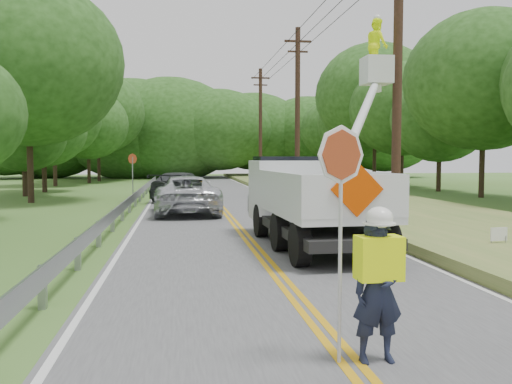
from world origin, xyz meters
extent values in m
plane|color=#426322|center=(0.00, 0.00, 0.00)|extent=(140.00, 140.00, 0.00)
cube|color=#4B4B4E|center=(0.00, 14.00, 0.01)|extent=(7.20, 96.00, 0.02)
cube|color=gold|center=(-0.10, 14.00, 0.02)|extent=(0.12, 96.00, 0.00)
cube|color=gold|center=(0.10, 14.00, 0.02)|extent=(0.12, 96.00, 0.00)
cube|color=silver|center=(-3.45, 14.00, 0.02)|extent=(0.12, 96.00, 0.00)
cube|color=silver|center=(3.45, 14.00, 0.02)|extent=(0.12, 96.00, 0.00)
cube|color=gray|center=(-4.10, 1.00, 0.35)|extent=(0.12, 0.14, 0.70)
cube|color=gray|center=(-4.10, 4.00, 0.35)|extent=(0.12, 0.14, 0.70)
cube|color=gray|center=(-4.10, 7.00, 0.35)|extent=(0.12, 0.14, 0.70)
cube|color=gray|center=(-4.10, 10.00, 0.35)|extent=(0.12, 0.14, 0.70)
cube|color=gray|center=(-4.10, 13.00, 0.35)|extent=(0.12, 0.14, 0.70)
cube|color=gray|center=(-4.10, 16.00, 0.35)|extent=(0.12, 0.14, 0.70)
cube|color=gray|center=(-4.10, 19.00, 0.35)|extent=(0.12, 0.14, 0.70)
cube|color=gray|center=(-4.10, 22.00, 0.35)|extent=(0.12, 0.14, 0.70)
cube|color=gray|center=(-4.10, 25.00, 0.35)|extent=(0.12, 0.14, 0.70)
cube|color=gray|center=(-4.10, 28.00, 0.35)|extent=(0.12, 0.14, 0.70)
cube|color=gray|center=(-4.10, 31.00, 0.35)|extent=(0.12, 0.14, 0.70)
cube|color=gray|center=(-4.10, 34.00, 0.35)|extent=(0.12, 0.14, 0.70)
cube|color=gray|center=(-4.10, 37.00, 0.35)|extent=(0.12, 0.14, 0.70)
cube|color=gray|center=(-4.00, 15.00, 0.60)|extent=(0.05, 48.00, 0.34)
cylinder|color=black|center=(5.00, 9.00, 5.00)|extent=(0.30, 0.30, 10.00)
cylinder|color=black|center=(5.00, 24.00, 5.00)|extent=(0.30, 0.30, 10.00)
cube|color=black|center=(5.00, 24.00, 9.20)|extent=(1.60, 0.12, 0.12)
cube|color=black|center=(5.00, 24.00, 8.60)|extent=(1.20, 0.10, 0.10)
cylinder|color=black|center=(5.00, 39.00, 5.00)|extent=(0.30, 0.30, 10.00)
cube|color=black|center=(5.00, 39.00, 9.20)|extent=(1.60, 0.12, 0.12)
cube|color=black|center=(5.00, 39.00, 8.60)|extent=(1.20, 0.10, 0.10)
cylinder|color=black|center=(4.30, 17.50, 9.10)|extent=(0.03, 43.00, 0.03)
cylinder|color=black|center=(5.00, 17.50, 9.10)|extent=(0.03, 43.00, 0.03)
cylinder|color=black|center=(5.70, 17.50, 9.10)|extent=(0.03, 43.00, 0.03)
cube|color=#557432|center=(7.10, 14.00, 0.15)|extent=(7.00, 96.00, 0.30)
cylinder|color=#332319|center=(-9.69, 21.98, 2.11)|extent=(0.32, 0.32, 4.22)
ellipsoid|color=#1D4112|center=(-9.69, 21.98, 7.27)|extent=(9.85, 9.85, 8.67)
cylinder|color=#332319|center=(-11.33, 27.03, 1.09)|extent=(0.32, 0.32, 2.18)
ellipsoid|color=#1D4112|center=(-11.33, 27.03, 3.76)|extent=(5.09, 5.09, 4.48)
cylinder|color=#332319|center=(-11.09, 30.86, 1.26)|extent=(0.32, 0.32, 2.52)
ellipsoid|color=#1D4112|center=(-11.09, 30.86, 4.33)|extent=(5.87, 5.87, 5.16)
cylinder|color=#332319|center=(-12.08, 38.58, 1.64)|extent=(0.32, 0.32, 3.29)
ellipsoid|color=#1D4112|center=(-12.08, 38.58, 5.66)|extent=(7.68, 7.68, 6.75)
cylinder|color=#332319|center=(-10.25, 43.99, 1.57)|extent=(0.32, 0.32, 3.14)
ellipsoid|color=#1D4112|center=(-10.25, 43.99, 5.41)|extent=(7.33, 7.33, 6.45)
cylinder|color=#332319|center=(-9.94, 48.08, 1.97)|extent=(0.32, 0.32, 3.93)
ellipsoid|color=#1D4112|center=(-9.94, 48.08, 6.77)|extent=(9.18, 9.18, 8.08)
cylinder|color=#332319|center=(15.78, 22.24, 2.00)|extent=(0.32, 0.32, 4.00)
ellipsoid|color=#1D4112|center=(15.78, 22.24, 6.89)|extent=(9.33, 9.33, 8.21)
cylinder|color=#332319|center=(15.97, 28.02, 1.46)|extent=(0.32, 0.32, 2.92)
ellipsoid|color=#1D4112|center=(15.97, 28.02, 5.04)|extent=(6.82, 6.82, 6.01)
cylinder|color=#332319|center=(15.50, 33.37, 1.80)|extent=(0.32, 0.32, 3.59)
ellipsoid|color=#1D4112|center=(15.50, 33.37, 6.19)|extent=(8.38, 8.38, 7.37)
cylinder|color=#332319|center=(15.12, 38.46, 2.26)|extent=(0.32, 0.32, 4.51)
ellipsoid|color=#1D4112|center=(15.12, 38.46, 7.77)|extent=(10.53, 10.53, 9.26)
cylinder|color=#332319|center=(14.61, 41.80, 1.60)|extent=(0.32, 0.32, 3.20)
ellipsoid|color=#1D4112|center=(14.61, 41.80, 5.52)|extent=(7.48, 7.48, 6.58)
cylinder|color=#332319|center=(14.00, 47.21, 1.53)|extent=(0.32, 0.32, 3.06)
ellipsoid|color=#1D4112|center=(14.00, 47.21, 5.26)|extent=(7.13, 7.13, 6.27)
ellipsoid|color=#1D4112|center=(-21.00, 55.26, 5.50)|extent=(13.74, 10.31, 10.31)
ellipsoid|color=#1D4112|center=(-17.04, 57.94, 5.50)|extent=(14.99, 11.24, 11.24)
ellipsoid|color=#1D4112|center=(-12.14, 57.28, 5.50)|extent=(9.98, 7.49, 7.49)
ellipsoid|color=#1D4112|center=(-7.32, 56.41, 5.50)|extent=(15.73, 11.80, 11.80)
ellipsoid|color=#1D4112|center=(-2.99, 56.15, 5.50)|extent=(16.28, 12.21, 12.21)
ellipsoid|color=#1D4112|center=(2.46, 54.40, 5.50)|extent=(12.37, 9.28, 9.28)
ellipsoid|color=#1D4112|center=(7.06, 57.79, 5.50)|extent=(12.47, 9.35, 9.35)
ellipsoid|color=#1D4112|center=(13.51, 56.98, 5.50)|extent=(11.34, 8.50, 8.50)
ellipsoid|color=#1D4112|center=(17.44, 56.09, 5.50)|extent=(10.96, 8.22, 8.22)
ellipsoid|color=#1D4112|center=(22.13, 54.07, 5.50)|extent=(12.88, 9.66, 9.66)
imported|color=#191E33|center=(0.32, -1.90, 0.86)|extent=(0.63, 0.43, 1.68)
cube|color=#E2FF09|center=(0.32, -1.90, 1.24)|extent=(0.53, 0.34, 0.51)
ellipsoid|color=white|center=(0.32, -1.90, 1.71)|extent=(0.31, 0.31, 0.25)
cylinder|color=#B7B7B7|center=(-0.13, -1.87, 1.19)|extent=(0.04, 0.04, 2.35)
cylinder|color=#9B3819|center=(-0.13, -1.87, 2.42)|extent=(0.62, 0.31, 0.67)
cylinder|color=black|center=(0.63, 3.62, 0.50)|extent=(0.34, 0.98, 0.97)
cylinder|color=black|center=(2.64, 3.70, 0.50)|extent=(0.34, 0.98, 0.97)
cylinder|color=black|center=(0.55, 5.64, 0.50)|extent=(0.34, 0.98, 0.97)
cylinder|color=black|center=(2.56, 5.72, 0.50)|extent=(0.34, 0.98, 0.97)
cylinder|color=black|center=(0.45, 8.16, 0.50)|extent=(0.34, 0.98, 0.97)
cylinder|color=black|center=(2.46, 8.24, 0.50)|extent=(0.34, 0.98, 0.97)
cube|color=black|center=(1.54, 5.98, 0.58)|extent=(2.37, 6.54, 0.25)
cube|color=silver|center=(1.57, 5.27, 1.08)|extent=(2.50, 4.73, 0.22)
cube|color=silver|center=(0.43, 5.23, 1.58)|extent=(0.25, 4.64, 0.91)
cube|color=silver|center=(2.71, 5.32, 1.58)|extent=(0.25, 4.64, 0.91)
cube|color=silver|center=(1.66, 2.98, 1.58)|extent=(2.32, 0.15, 0.91)
cube|color=silver|center=(1.43, 8.70, 1.38)|extent=(2.35, 2.01, 1.82)
cube|color=black|center=(1.43, 8.90, 2.04)|extent=(2.07, 1.39, 0.76)
cube|color=silver|center=(1.61, 4.17, 1.58)|extent=(0.94, 0.94, 0.81)
cube|color=silver|center=(4.30, 9.00, 5.15)|extent=(0.86, 0.86, 0.86)
imported|color=#E2FF09|center=(4.30, 9.00, 5.95)|extent=(0.62, 0.80, 1.65)
cube|color=#D94000|center=(1.66, 2.90, 1.74)|extent=(1.14, 0.09, 1.14)
imported|color=silver|center=(-1.68, 15.25, 0.81)|extent=(2.80, 5.79, 1.59)
imported|color=#313538|center=(-1.89, 22.40, 0.79)|extent=(3.75, 5.75, 1.55)
cylinder|color=gray|center=(-4.41, 21.49, 1.21)|extent=(0.06, 0.06, 2.42)
cylinder|color=#9B3819|center=(-4.41, 21.49, 2.31)|extent=(0.44, 0.37, 0.55)
cube|color=white|center=(5.79, 4.43, 0.52)|extent=(0.47, 0.09, 0.33)
cylinder|color=gray|center=(5.60, 4.43, 0.23)|extent=(0.02, 0.02, 0.47)
cylinder|color=gray|center=(5.98, 4.43, 0.23)|extent=(0.02, 0.02, 0.47)
camera|label=1|loc=(-1.93, -7.84, 2.40)|focal=38.22mm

